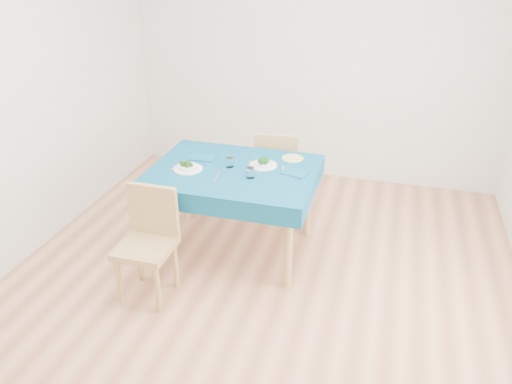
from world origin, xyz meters
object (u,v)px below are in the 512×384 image
(bowl_near, at_px, (188,166))
(bowl_far, at_px, (263,162))
(table, at_px, (234,210))
(chair_near, at_px, (144,241))
(side_plate, at_px, (293,158))
(chair_far, at_px, (278,162))

(bowl_near, height_order, bowl_far, bowl_near)
(table, height_order, bowl_far, bowl_far)
(chair_near, relative_size, side_plate, 5.25)
(chair_near, xyz_separation_m, chair_far, (0.60, 1.61, 0.02))
(chair_far, xyz_separation_m, side_plate, (0.24, -0.47, 0.26))
(bowl_far, bearing_deg, side_plate, 47.38)
(table, bearing_deg, chair_far, 77.50)
(chair_far, distance_m, bowl_near, 1.10)
(table, relative_size, chair_near, 1.38)
(chair_near, bearing_deg, chair_far, 69.62)
(bowl_near, bearing_deg, side_plate, 30.64)
(chair_far, bearing_deg, bowl_near, 54.42)
(table, distance_m, bowl_near, 0.55)
(table, height_order, side_plate, side_plate)
(chair_far, height_order, bowl_near, chair_far)
(chair_near, height_order, side_plate, chair_near)
(table, relative_size, bowl_far, 5.89)
(table, bearing_deg, side_plate, 39.98)
(table, height_order, chair_far, chair_far)
(bowl_far, bearing_deg, bowl_near, -157.29)
(chair_far, distance_m, side_plate, 0.58)
(table, height_order, bowl_near, bowl_near)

